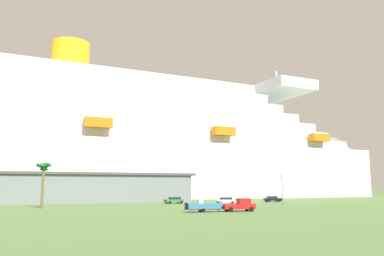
{
  "coord_description": "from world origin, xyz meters",
  "views": [
    {
      "loc": [
        -30.23,
        -78.42,
        4.32
      ],
      "look_at": [
        6.87,
        25.43,
        20.22
      ],
      "focal_mm": 37.62,
      "sensor_mm": 36.0,
      "label": 1
    }
  ],
  "objects_px": {
    "pickup_truck": "(240,205)",
    "street_lamp": "(282,184)",
    "cruise_ship": "(142,150)",
    "palm_tree": "(44,171)",
    "small_boat_on_trailer": "(207,206)",
    "parked_car_white_van": "(225,200)",
    "parked_car_black_coupe": "(273,199)",
    "parked_car_green_wagon": "(174,200)"
  },
  "relations": [
    {
      "from": "pickup_truck",
      "to": "street_lamp",
      "type": "xyz_separation_m",
      "value": [
        16.61,
        12.89,
        3.65
      ]
    },
    {
      "from": "cruise_ship",
      "to": "palm_tree",
      "type": "distance_m",
      "value": 64.19
    },
    {
      "from": "small_boat_on_trailer",
      "to": "street_lamp",
      "type": "relative_size",
      "value": 1.1
    },
    {
      "from": "small_boat_on_trailer",
      "to": "parked_car_white_van",
      "type": "xyz_separation_m",
      "value": [
        15.45,
        26.7,
        -0.13
      ]
    },
    {
      "from": "parked_car_white_van",
      "to": "pickup_truck",
      "type": "bearing_deg",
      "value": -109.49
    },
    {
      "from": "street_lamp",
      "to": "parked_car_black_coupe",
      "type": "bearing_deg",
      "value": 64.35
    },
    {
      "from": "parked_car_white_van",
      "to": "parked_car_green_wagon",
      "type": "xyz_separation_m",
      "value": [
        -11.17,
        5.8,
        -0.0
      ]
    },
    {
      "from": "pickup_truck",
      "to": "parked_car_green_wagon",
      "type": "bearing_deg",
      "value": 92.74
    },
    {
      "from": "parked_car_white_van",
      "to": "parked_car_black_coupe",
      "type": "bearing_deg",
      "value": 21.59
    },
    {
      "from": "small_boat_on_trailer",
      "to": "parked_car_white_van",
      "type": "height_order",
      "value": "small_boat_on_trailer"
    },
    {
      "from": "street_lamp",
      "to": "cruise_ship",
      "type": "bearing_deg",
      "value": 105.14
    },
    {
      "from": "small_boat_on_trailer",
      "to": "palm_tree",
      "type": "xyz_separation_m",
      "value": [
        -26.14,
        20.39,
        6.16
      ]
    },
    {
      "from": "cruise_ship",
      "to": "parked_car_white_van",
      "type": "xyz_separation_m",
      "value": [
        10.01,
        -48.69,
        -16.15
      ]
    },
    {
      "from": "street_lamp",
      "to": "parked_car_black_coupe",
      "type": "height_order",
      "value": "street_lamp"
    },
    {
      "from": "street_lamp",
      "to": "parked_car_white_van",
      "type": "bearing_deg",
      "value": 116.24
    },
    {
      "from": "palm_tree",
      "to": "parked_car_black_coupe",
      "type": "bearing_deg",
      "value": 12.56
    },
    {
      "from": "parked_car_white_van",
      "to": "parked_car_green_wagon",
      "type": "height_order",
      "value": "same"
    },
    {
      "from": "street_lamp",
      "to": "parked_car_black_coupe",
      "type": "relative_size",
      "value": 1.46
    },
    {
      "from": "small_boat_on_trailer",
      "to": "parked_car_green_wagon",
      "type": "distance_m",
      "value": 32.78
    },
    {
      "from": "parked_car_white_van",
      "to": "parked_car_green_wagon",
      "type": "distance_m",
      "value": 12.59
    },
    {
      "from": "cruise_ship",
      "to": "street_lamp",
      "type": "height_order",
      "value": "cruise_ship"
    },
    {
      "from": "cruise_ship",
      "to": "pickup_truck",
      "type": "bearing_deg",
      "value": -89.69
    },
    {
      "from": "pickup_truck",
      "to": "parked_car_green_wagon",
      "type": "xyz_separation_m",
      "value": [
        -1.57,
        32.92,
        -0.21
      ]
    },
    {
      "from": "palm_tree",
      "to": "street_lamp",
      "type": "distance_m",
      "value": 49.3
    },
    {
      "from": "parked_car_white_van",
      "to": "cruise_ship",
      "type": "bearing_deg",
      "value": 101.62
    },
    {
      "from": "palm_tree",
      "to": "street_lamp",
      "type": "xyz_separation_m",
      "value": [
        48.6,
        -7.91,
        -2.42
      ]
    },
    {
      "from": "parked_car_white_van",
      "to": "parked_car_black_coupe",
      "type": "relative_size",
      "value": 0.99
    },
    {
      "from": "cruise_ship",
      "to": "pickup_truck",
      "type": "height_order",
      "value": "cruise_ship"
    },
    {
      "from": "small_boat_on_trailer",
      "to": "parked_car_black_coupe",
      "type": "bearing_deg",
      "value": 45.81
    },
    {
      "from": "parked_car_white_van",
      "to": "parked_car_green_wagon",
      "type": "bearing_deg",
      "value": 152.56
    },
    {
      "from": "parked_car_black_coupe",
      "to": "palm_tree",
      "type": "bearing_deg",
      "value": -167.44
    },
    {
      "from": "pickup_truck",
      "to": "parked_car_black_coupe",
      "type": "xyz_separation_m",
      "value": [
        26.69,
        33.88,
        -0.21
      ]
    },
    {
      "from": "small_boat_on_trailer",
      "to": "street_lamp",
      "type": "xyz_separation_m",
      "value": [
        22.46,
        12.48,
        3.74
      ]
    },
    {
      "from": "pickup_truck",
      "to": "street_lamp",
      "type": "height_order",
      "value": "street_lamp"
    },
    {
      "from": "small_boat_on_trailer",
      "to": "parked_car_black_coupe",
      "type": "distance_m",
      "value": 46.67
    },
    {
      "from": "cruise_ship",
      "to": "street_lamp",
      "type": "bearing_deg",
      "value": -74.86
    },
    {
      "from": "small_boat_on_trailer",
      "to": "cruise_ship",
      "type": "bearing_deg",
      "value": 85.88
    },
    {
      "from": "cruise_ship",
      "to": "small_boat_on_trailer",
      "type": "bearing_deg",
      "value": -94.12
    },
    {
      "from": "palm_tree",
      "to": "pickup_truck",
      "type": "bearing_deg",
      "value": -33.04
    },
    {
      "from": "parked_car_white_van",
      "to": "parked_car_black_coupe",
      "type": "xyz_separation_m",
      "value": [
        17.09,
        6.76,
        -0.0
      ]
    },
    {
      "from": "pickup_truck",
      "to": "parked_car_green_wagon",
      "type": "height_order",
      "value": "pickup_truck"
    },
    {
      "from": "pickup_truck",
      "to": "street_lamp",
      "type": "distance_m",
      "value": 21.34
    }
  ]
}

